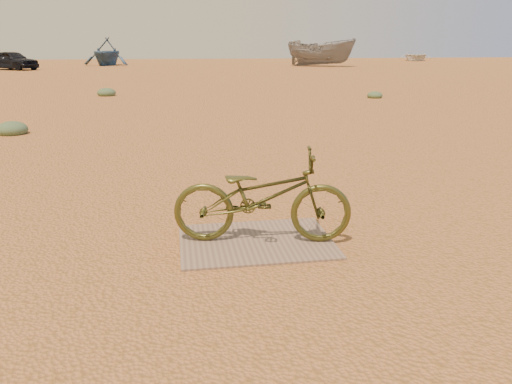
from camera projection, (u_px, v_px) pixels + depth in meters
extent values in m
plane|color=#BF7545|center=(294.00, 231.00, 5.41)|extent=(120.00, 120.00, 0.00)
cube|color=#846E5A|center=(256.00, 241.00, 5.10)|extent=(1.55, 1.14, 0.02)
imported|color=#44461C|center=(262.00, 197.00, 4.97)|extent=(1.86, 0.93, 0.94)
imported|color=black|center=(12.00, 60.00, 37.03)|extent=(4.31, 3.64, 1.39)
imported|color=#335379|center=(106.00, 51.00, 44.05)|extent=(5.11, 5.53, 2.41)
imported|color=slate|center=(321.00, 52.00, 42.36)|extent=(6.20, 5.01, 2.29)
imported|color=silver|center=(415.00, 56.00, 56.01)|extent=(5.47, 6.09, 1.04)
ellipsoid|color=#56734F|center=(13.00, 134.00, 11.15)|extent=(0.67, 0.67, 0.37)
ellipsoid|color=#56734F|center=(375.00, 98.00, 18.41)|extent=(0.56, 0.56, 0.31)
ellipsoid|color=#56734F|center=(107.00, 96.00, 19.15)|extent=(0.70, 0.70, 0.38)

